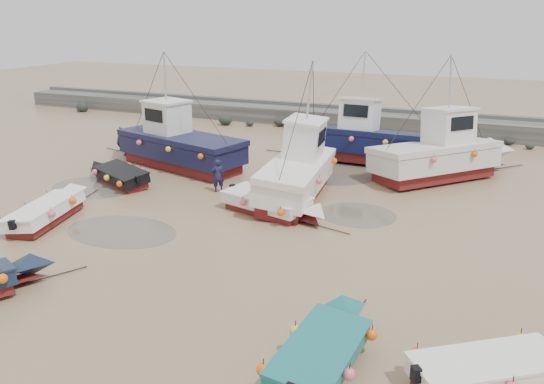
% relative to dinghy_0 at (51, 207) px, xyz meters
% --- Properties ---
extents(ground, '(120.00, 120.00, 0.00)m').
position_rel_dinghy_0_xyz_m(ground, '(6.84, 1.05, -0.54)').
color(ground, '#9A7A5A').
rests_on(ground, ground).
extents(seawall, '(60.00, 4.92, 1.50)m').
position_rel_dinghy_0_xyz_m(seawall, '(6.89, 23.04, 0.09)').
color(seawall, slate).
rests_on(seawall, ground).
extents(puddle_a, '(4.69, 4.69, 0.01)m').
position_rel_dinghy_0_xyz_m(puddle_a, '(3.46, 0.07, -0.54)').
color(puddle_a, '#5C5548').
rests_on(puddle_a, ground).
extents(puddle_b, '(3.34, 3.34, 0.01)m').
position_rel_dinghy_0_xyz_m(puddle_b, '(11.67, 5.41, -0.54)').
color(puddle_b, '#5C5548').
rests_on(puddle_b, ground).
extents(puddle_c, '(4.41, 4.41, 0.01)m').
position_rel_dinghy_0_xyz_m(puddle_c, '(-1.33, 4.14, -0.54)').
color(puddle_c, '#5C5548').
rests_on(puddle_c, ground).
extents(puddle_d, '(5.54, 5.54, 0.01)m').
position_rel_dinghy_0_xyz_m(puddle_d, '(8.66, 11.25, -0.54)').
color(puddle_d, '#5C5548').
rests_on(puddle_d, ground).
extents(dinghy_0, '(2.43, 6.24, 1.43)m').
position_rel_dinghy_0_xyz_m(dinghy_0, '(0.00, 0.00, 0.00)').
color(dinghy_0, maroon).
rests_on(dinghy_0, ground).
extents(dinghy_2, '(2.21, 5.58, 1.43)m').
position_rel_dinghy_0_xyz_m(dinghy_2, '(13.35, -4.97, 0.01)').
color(dinghy_2, maroon).
rests_on(dinghy_2, ground).
extents(dinghy_3, '(5.13, 3.87, 1.43)m').
position_rel_dinghy_0_xyz_m(dinghy_3, '(17.37, -4.21, 0.01)').
color(dinghy_3, maroon).
rests_on(dinghy_3, ground).
extents(dinghy_4, '(5.36, 3.09, 1.43)m').
position_rel_dinghy_0_xyz_m(dinghy_4, '(-0.55, 5.20, 0.01)').
color(dinghy_4, maroon).
rests_on(dinghy_4, ground).
extents(dinghy_5, '(6.06, 2.98, 1.43)m').
position_rel_dinghy_0_xyz_m(dinghy_5, '(8.32, 4.08, 0.00)').
color(dinghy_5, maroon).
rests_on(dinghy_5, ground).
extents(cabin_boat_0, '(10.81, 5.00, 6.22)m').
position_rel_dinghy_0_xyz_m(cabin_boat_0, '(0.22, 9.08, 0.77)').
color(cabin_boat_0, maroon).
rests_on(cabin_boat_0, ground).
extents(cabin_boat_1, '(2.95, 9.73, 6.22)m').
position_rel_dinghy_0_xyz_m(cabin_boat_1, '(8.44, 6.78, 0.81)').
color(cabin_boat_1, maroon).
rests_on(cabin_boat_1, ground).
extents(cabin_boat_2, '(10.47, 3.34, 6.22)m').
position_rel_dinghy_0_xyz_m(cabin_boat_2, '(9.87, 13.86, 0.79)').
color(cabin_boat_2, maroon).
rests_on(cabin_boat_2, ground).
extents(cabin_boat_3, '(7.67, 8.00, 6.22)m').
position_rel_dinghy_0_xyz_m(cabin_boat_3, '(14.52, 12.30, 0.81)').
color(cabin_boat_3, maroon).
rests_on(cabin_boat_3, ground).
extents(person, '(0.70, 0.66, 1.62)m').
position_rel_dinghy_0_xyz_m(person, '(4.70, 5.89, -0.54)').
color(person, '#1A1A39').
rests_on(person, ground).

